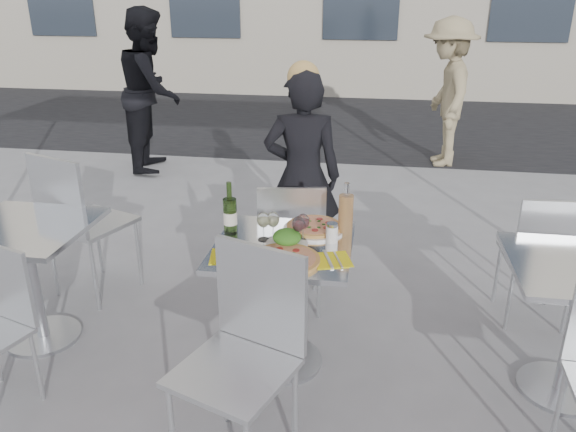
% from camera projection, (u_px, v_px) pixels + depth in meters
% --- Properties ---
extents(ground, '(80.00, 80.00, 0.00)m').
position_uv_depth(ground, '(284.00, 362.00, 3.23)').
color(ground, slate).
extents(street_asphalt, '(24.00, 5.00, 0.00)m').
position_uv_depth(street_asphalt, '(351.00, 120.00, 9.17)').
color(street_asphalt, black).
rests_on(street_asphalt, ground).
extents(main_table, '(0.72, 0.72, 0.75)m').
position_uv_depth(main_table, '(284.00, 280.00, 3.03)').
color(main_table, '#B7BABF').
rests_on(main_table, ground).
extents(side_table_left, '(0.72, 0.72, 0.75)m').
position_uv_depth(side_table_left, '(29.00, 259.00, 3.26)').
color(side_table_left, '#B7BABF').
rests_on(side_table_left, ground).
extents(chair_far, '(0.49, 0.49, 0.91)m').
position_uv_depth(chair_far, '(291.00, 237.00, 3.55)').
color(chair_far, silver).
rests_on(chair_far, ground).
extents(chair_near, '(0.59, 0.59, 0.99)m').
position_uv_depth(chair_near, '(246.00, 341.00, 2.42)').
color(chair_near, silver).
rests_on(chair_near, ground).
extents(side_chair_lfar, '(0.61, 0.62, 1.03)m').
position_uv_depth(side_chair_lfar, '(77.00, 215.00, 3.70)').
color(side_chair_lfar, silver).
rests_on(side_chair_lfar, ground).
extents(side_chair_rfar, '(0.42, 0.43, 0.88)m').
position_uv_depth(side_chair_rfar, '(543.00, 250.00, 3.40)').
color(side_chair_rfar, silver).
rests_on(side_chair_rfar, ground).
extents(woman_diner, '(0.59, 0.42, 1.51)m').
position_uv_depth(woman_diner, '(302.00, 177.00, 3.99)').
color(woman_diner, black).
rests_on(woman_diner, ground).
extents(pedestrian_a, '(0.85, 1.01, 1.83)m').
position_uv_depth(pedestrian_a, '(151.00, 91.00, 6.42)').
color(pedestrian_a, black).
rests_on(pedestrian_a, ground).
extents(pedestrian_b, '(0.71, 1.15, 1.72)m').
position_uv_depth(pedestrian_b, '(447.00, 93.00, 6.58)').
color(pedestrian_b, '#988862').
rests_on(pedestrian_b, ground).
extents(pizza_near, '(0.36, 0.36, 0.02)m').
position_uv_depth(pizza_near, '(284.00, 259.00, 2.76)').
color(pizza_near, tan).
rests_on(pizza_near, main_table).
extents(pizza_far, '(0.34, 0.34, 0.03)m').
position_uv_depth(pizza_far, '(314.00, 227.00, 3.12)').
color(pizza_far, white).
rests_on(pizza_far, main_table).
extents(salad_plate, '(0.22, 0.22, 0.09)m').
position_uv_depth(salad_plate, '(287.00, 239.00, 2.93)').
color(salad_plate, white).
rests_on(salad_plate, main_table).
extents(wine_bottle, '(0.07, 0.08, 0.29)m').
position_uv_depth(wine_bottle, '(230.00, 214.00, 3.04)').
color(wine_bottle, '#385921').
rests_on(wine_bottle, main_table).
extents(carafe, '(0.08, 0.08, 0.29)m').
position_uv_depth(carafe, '(346.00, 213.00, 3.04)').
color(carafe, tan).
rests_on(carafe, main_table).
extents(sugar_shaker, '(0.06, 0.06, 0.11)m').
position_uv_depth(sugar_shaker, '(332.00, 233.00, 2.96)').
color(sugar_shaker, white).
rests_on(sugar_shaker, main_table).
extents(wineglass_white_a, '(0.07, 0.07, 0.16)m').
position_uv_depth(wineglass_white_a, '(263.00, 221.00, 2.96)').
color(wineglass_white_a, white).
rests_on(wineglass_white_a, main_table).
extents(wineglass_white_b, '(0.07, 0.07, 0.16)m').
position_uv_depth(wineglass_white_b, '(273.00, 220.00, 2.97)').
color(wineglass_white_b, white).
rests_on(wineglass_white_b, main_table).
extents(wineglass_red_a, '(0.07, 0.07, 0.16)m').
position_uv_depth(wineglass_red_a, '(299.00, 225.00, 2.91)').
color(wineglass_red_a, white).
rests_on(wineglass_red_a, main_table).
extents(wineglass_red_b, '(0.07, 0.07, 0.16)m').
position_uv_depth(wineglass_red_b, '(303.00, 222.00, 2.94)').
color(wineglass_red_b, white).
rests_on(wineglass_red_b, main_table).
extents(napkin_left, '(0.21, 0.21, 0.01)m').
position_uv_depth(napkin_left, '(228.00, 256.00, 2.81)').
color(napkin_left, yellow).
rests_on(napkin_left, main_table).
extents(napkin_right, '(0.23, 0.23, 0.01)m').
position_uv_depth(napkin_right, '(332.00, 260.00, 2.78)').
color(napkin_right, yellow).
rests_on(napkin_right, main_table).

